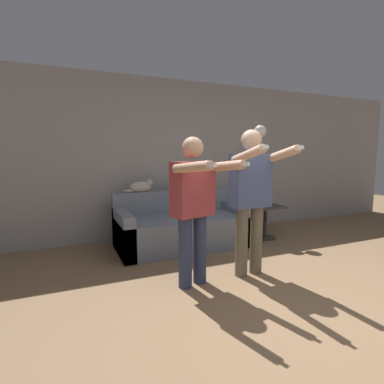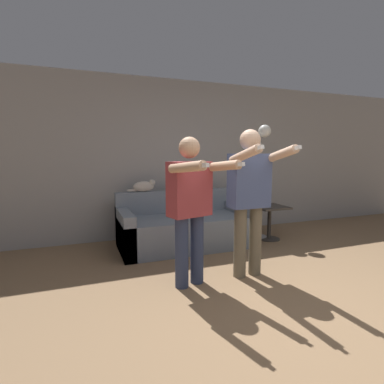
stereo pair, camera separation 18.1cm
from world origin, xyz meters
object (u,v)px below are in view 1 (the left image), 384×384
Objects in this scene: floor_lamp at (255,153)px; person_right at (251,192)px; person_left at (194,201)px; cup at (262,202)px; side_table at (265,214)px; couch at (183,228)px; cat at (141,186)px.

person_right is at bearing -126.53° from floor_lamp.
person_left reaches higher than cup.
person_right reaches higher than side_table.
person_right is 3.00× the size of side_table.
couch is 1.05× the size of floor_lamp.
cat is 5.39× the size of cup.
couch is 1.71m from floor_lamp.
cat is 0.80× the size of side_table.
floor_lamp reaches higher than cat.
person_left is 2.19m from cup.
person_left is 3.54× the size of cat.
floor_lamp is (1.69, 1.34, 0.50)m from person_left.
person_right is at bearing -63.82° from cat.
couch is at bearing -178.95° from floor_lamp.
side_table is (1.80, 1.16, -0.50)m from person_left.
person_right is at bearing -133.52° from side_table.
cat is at bearing 115.70° from person_right.
person_left is 0.70m from person_right.
cat reaches higher than couch.
couch reaches higher than cup.
cat is at bearing 165.07° from side_table.
couch is 3.55× the size of side_table.
cup is at bearing 20.03° from person_left.
person_right is 20.19× the size of cup.
cat reaches higher than side_table.
floor_lamp is (1.29, 0.02, 1.13)m from couch.
person_right is at bearing -14.61° from person_left.
person_right reaches higher than cup.
person_left is 2.83× the size of side_table.
couch is 1.41m from side_table.
cat is (-0.82, 1.68, -0.07)m from person_right.
person_left is at bearing -141.60° from floor_lamp.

